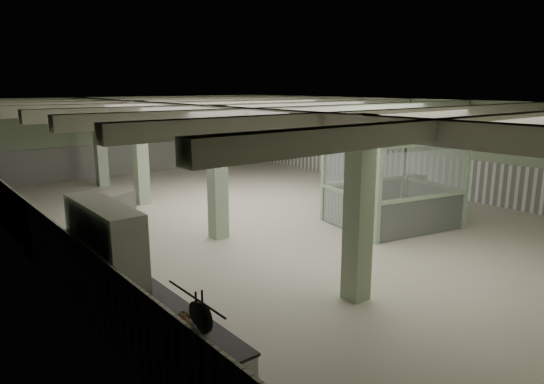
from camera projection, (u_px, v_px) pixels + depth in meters
floor at (268, 215)px, 15.66m from camera, size 20.00×20.00×0.00m
ceiling at (268, 102)px, 14.88m from camera, size 14.00×20.00×0.02m
wall_back at (138, 135)px, 22.92m from camera, size 14.00×0.02×3.60m
wall_left at (26, 189)px, 11.02m from camera, size 0.02×20.00×3.60m
wall_right at (404, 144)px, 19.52m from camera, size 0.02×20.00×3.60m
wainscot_left at (32, 233)px, 11.26m from camera, size 0.05×19.90×1.50m
wainscot_right at (403, 170)px, 19.73m from camera, size 0.05×19.90×1.50m
wainscot_back at (140, 157)px, 23.12m from camera, size 13.90×0.05×1.50m
girder at (197, 112)px, 13.41m from camera, size 0.45×19.90×0.40m
beam_a at (511, 122)px, 9.19m from camera, size 13.90×0.35×0.32m
beam_b at (402, 116)px, 11.10m from camera, size 13.90×0.35×0.32m
beam_c at (325, 111)px, 13.01m from camera, size 13.90×0.35×0.32m
beam_d at (268, 108)px, 14.92m from camera, size 13.90×0.35×0.32m
beam_e at (224, 106)px, 16.83m from camera, size 13.90×0.35×0.32m
beam_f at (188, 103)px, 18.75m from camera, size 13.90×0.35×0.32m
beam_g at (160, 102)px, 20.66m from camera, size 13.90×0.35×0.32m
column_a at (359, 210)px, 9.16m from camera, size 0.42×0.42×3.60m
column_b at (217, 173)px, 12.99m from camera, size 0.42×0.42×3.60m
column_c at (140, 153)px, 16.81m from camera, size 0.42×0.42×3.60m
column_d at (100, 143)px, 19.87m from camera, size 0.42×0.42×3.60m
hook_rail at (195, 298)px, 5.24m from camera, size 0.02×1.20×0.02m
pendant_front at (414, 131)px, 11.48m from camera, size 0.44×0.44×0.22m
pendant_mid at (270, 119)px, 15.69m from camera, size 0.44×0.44×0.22m
pendant_back at (194, 112)px, 19.51m from camera, size 0.44×0.44×0.22m
prep_counter at (141, 320)px, 7.69m from camera, size 0.89×5.13×0.91m
pitcher_near at (101, 254)px, 8.97m from camera, size 0.22×0.25×0.30m
pitcher_far at (134, 276)px, 7.93m from camera, size 0.26×0.28×0.29m
veg_colander at (192, 322)px, 6.47m from camera, size 0.50×0.50×0.21m
orange_bowl at (159, 313)px, 6.87m from camera, size 0.28×0.28×0.08m
skillet_near at (203, 318)px, 5.27m from camera, size 0.05×0.34×0.34m
skillet_far at (196, 313)px, 5.37m from camera, size 0.04×0.27×0.27m
walkin_cooler at (108, 265)px, 8.35m from camera, size 1.13×2.35×2.15m
guard_booth at (394, 164)px, 14.25m from camera, size 3.92×3.51×2.75m
filing_cabinet at (416, 193)px, 16.10m from camera, size 0.53×0.65×1.21m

